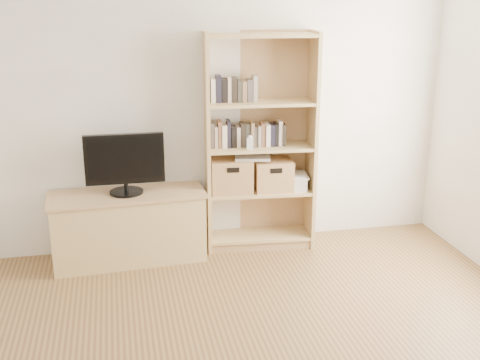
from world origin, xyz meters
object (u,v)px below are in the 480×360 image
object	(u,v)px
television	(125,164)
baby_monitor	(250,144)
laptop	(253,157)
basket_left	(231,175)
bookshelf	(260,143)
basket_right	(273,175)
tv_stand	(129,228)

from	to	relation	value
television	baby_monitor	world-z (taller)	television
laptop	basket_left	bearing A→B (deg)	-176.64
bookshelf	basket_right	world-z (taller)	bookshelf
television	basket_left	xyz separation A→B (m)	(0.94, 0.08, -0.19)
bookshelf	baby_monitor	xyz separation A→B (m)	(-0.12, -0.10, 0.03)
basket_right	laptop	world-z (taller)	laptop
television	basket_left	bearing A→B (deg)	5.45
tv_stand	laptop	distance (m)	1.27
basket_left	baby_monitor	bearing A→B (deg)	-33.28
bookshelf	basket_left	world-z (taller)	bookshelf
basket_left	television	bearing A→B (deg)	-169.55
television	basket_right	xyz separation A→B (m)	(1.33, 0.05, -0.20)
basket_right	baby_monitor	bearing A→B (deg)	-156.86
tv_stand	basket_right	world-z (taller)	basket_right
basket_right	laptop	bearing A→B (deg)	-177.10
tv_stand	laptop	world-z (taller)	laptop
laptop	tv_stand	bearing A→B (deg)	-165.21
baby_monitor	laptop	distance (m)	0.18
tv_stand	basket_right	size ratio (longest dim) A/B	3.83
basket_left	basket_right	size ratio (longest dim) A/B	1.09
baby_monitor	basket_right	world-z (taller)	baby_monitor
basket_left	basket_right	world-z (taller)	basket_left
tv_stand	bookshelf	distance (m)	1.39
bookshelf	baby_monitor	size ratio (longest dim) A/B	18.87
bookshelf	tv_stand	bearing A→B (deg)	-172.24
bookshelf	basket_left	distance (m)	0.39
baby_monitor	bookshelf	bearing A→B (deg)	52.10
basket_left	laptop	xyz separation A→B (m)	(0.19, -0.03, 0.16)
basket_right	tv_stand	bearing A→B (deg)	-174.38
basket_left	tv_stand	bearing A→B (deg)	-169.55
baby_monitor	basket_right	size ratio (longest dim) A/B	0.31
baby_monitor	basket_left	distance (m)	0.37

